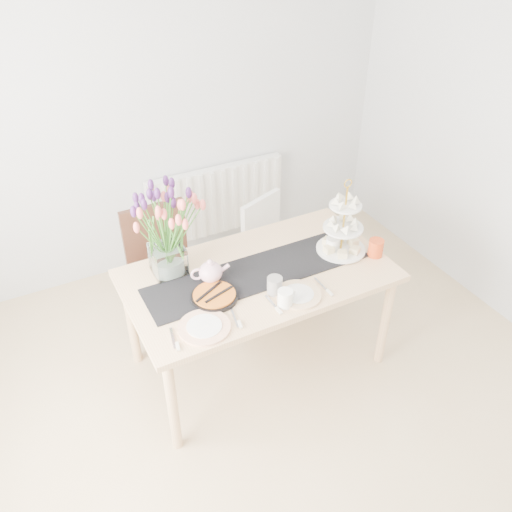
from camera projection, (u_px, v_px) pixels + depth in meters
name	position (u px, v px, depth m)	size (l,w,h in m)	color
room_shell	(311.00, 281.00, 2.32)	(4.50, 4.50, 4.50)	tan
radiator	(217.00, 200.00, 4.59)	(1.20, 0.08, 0.60)	white
dining_table	(258.00, 283.00, 3.32)	(1.60, 0.90, 0.75)	tan
chair_brown	(163.00, 260.00, 3.75)	(0.45, 0.45, 0.91)	#331A12
chair_white	(271.00, 242.00, 4.06)	(0.51, 0.51, 0.80)	silver
table_runner	(258.00, 272.00, 3.27)	(1.40, 0.35, 0.01)	black
tulip_vase	(163.00, 219.00, 3.06)	(0.69, 0.69, 0.59)	silver
cake_stand	(342.00, 234.00, 3.38)	(0.31, 0.31, 0.46)	gold
teapot	(211.00, 272.00, 3.16)	(0.22, 0.18, 0.15)	silver
cream_jug	(333.00, 244.00, 3.44)	(0.09, 0.09, 0.09)	white
tart_tin	(214.00, 296.00, 3.07)	(0.27, 0.27, 0.03)	black
mug_grey	(275.00, 285.00, 3.09)	(0.09, 0.09, 0.11)	gray
mug_white	(285.00, 298.00, 3.00)	(0.09, 0.09, 0.10)	white
mug_orange	(376.00, 248.00, 3.39)	(0.09, 0.09, 0.11)	#D54217
plate_left	(204.00, 327.00, 2.87)	(0.28, 0.28, 0.01)	white
plate_right	(298.00, 295.00, 3.09)	(0.27, 0.27, 0.01)	white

